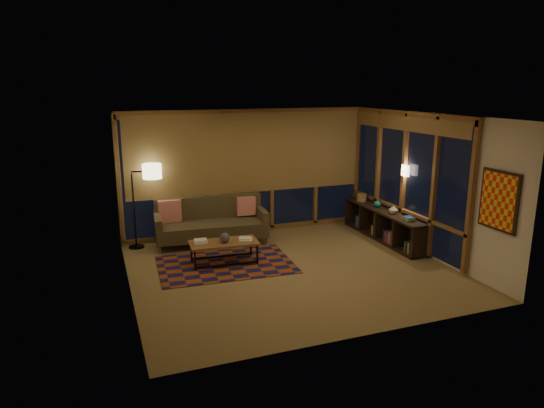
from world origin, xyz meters
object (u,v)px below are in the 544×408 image
object	(u,v)px
bookshelf	(383,225)
floor_lamp	(134,207)
coffee_table	(224,252)
sofa	(211,222)

from	to	relation	value
bookshelf	floor_lamp	bearing A→B (deg)	165.48
coffee_table	floor_lamp	bearing A→B (deg)	137.79
sofa	floor_lamp	bearing A→B (deg)	174.65
bookshelf	coffee_table	bearing A→B (deg)	-176.79
sofa	bookshelf	bearing A→B (deg)	-11.50
floor_lamp	bookshelf	xyz separation A→B (m)	(4.95, -1.28, -0.53)
sofa	coffee_table	world-z (taller)	sofa
sofa	bookshelf	size ratio (longest dim) A/B	0.87
coffee_table	floor_lamp	xyz separation A→B (m)	(-1.43, 1.48, 0.64)
sofa	floor_lamp	xyz separation A→B (m)	(-1.49, 0.27, 0.39)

